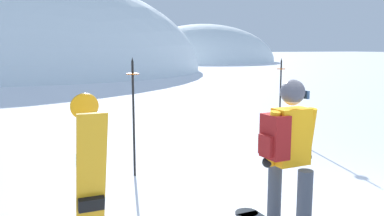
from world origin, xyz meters
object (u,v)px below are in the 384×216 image
snowboarder_main (288,157)px  piste_marker_near (133,109)px  spare_snowboard (90,174)px  piste_marker_far (280,90)px

snowboarder_main → piste_marker_near: (-0.85, 2.79, 0.16)m
snowboarder_main → spare_snowboard: size_ratio=1.16×
snowboarder_main → spare_snowboard: bearing=162.4°
piste_marker_far → piste_marker_near: bearing=-155.9°
spare_snowboard → snowboarder_main: bearing=-17.6°
spare_snowboard → piste_marker_near: 2.44m
snowboarder_main → piste_marker_near: piste_marker_near is taller
snowboarder_main → piste_marker_near: 2.92m
snowboarder_main → piste_marker_far: (3.22, 4.61, 0.11)m
piste_marker_near → piste_marker_far: size_ratio=1.05×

